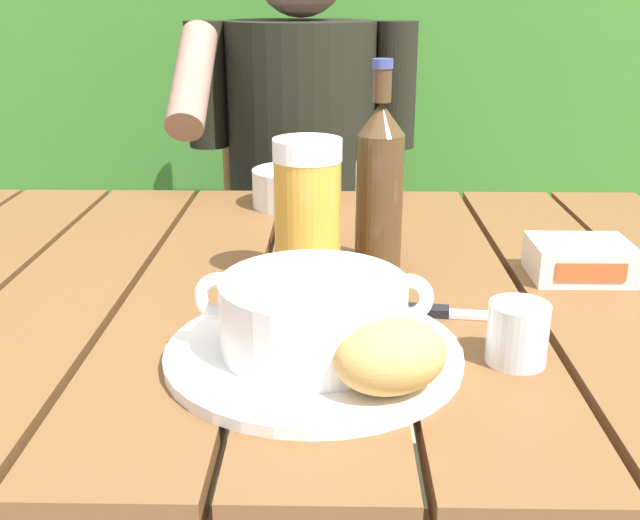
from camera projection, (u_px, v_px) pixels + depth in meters
name	position (u px, v px, depth m)	size (l,w,h in m)	color
dining_table	(325.00, 340.00, 1.00)	(1.45, 0.91, 0.75)	brown
hedge_backdrop	(381.00, 76.00, 2.37)	(3.15, 0.87, 1.78)	#397729
chair_near_diner	(306.00, 250.00, 1.90)	(0.44, 0.41, 1.02)	brown
person_eating	(300.00, 171.00, 1.63)	(0.48, 0.47, 1.25)	black
serving_plate	(314.00, 353.00, 0.76)	(0.30, 0.30, 0.01)	white
soup_bowl	(313.00, 313.00, 0.74)	(0.24, 0.19, 0.08)	white
bread_roll	(391.00, 357.00, 0.67)	(0.13, 0.11, 0.07)	tan
beer_glass	(308.00, 212.00, 0.93)	(0.08, 0.08, 0.18)	gold
beer_bottle	(380.00, 183.00, 0.98)	(0.06, 0.06, 0.27)	#4A321B
water_glass_small	(518.00, 333.00, 0.74)	(0.06, 0.06, 0.06)	silver
butter_tub	(580.00, 259.00, 0.97)	(0.12, 0.10, 0.05)	white
table_knife	(447.00, 312.00, 0.86)	(0.15, 0.04, 0.01)	silver
diner_bowl	(293.00, 188.00, 1.30)	(0.14, 0.14, 0.06)	white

